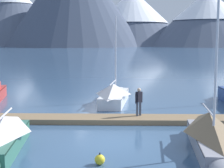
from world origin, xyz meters
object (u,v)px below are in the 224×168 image
mooring_buoy_channel_marker (100,160)px  sailboat_mid_dock_port (115,93)px  person_on_dock (139,100)px  sailboat_mid_dock_starboard (211,135)px  sailboat_second_berth (1,137)px

mooring_buoy_channel_marker → sailboat_mid_dock_port: bearing=86.3°
sailboat_mid_dock_port → person_on_dock: sailboat_mid_dock_port is taller
person_on_dock → mooring_buoy_channel_marker: size_ratio=3.45×
sailboat_mid_dock_starboard → mooring_buoy_channel_marker: (-4.77, -1.36, -0.57)m
sailboat_mid_dock_port → mooring_buoy_channel_marker: size_ratio=14.73×
mooring_buoy_channel_marker → sailboat_second_berth: bearing=162.0°
mooring_buoy_channel_marker → person_on_dock: bearing=73.3°
sailboat_second_berth → sailboat_mid_dock_starboard: size_ratio=0.85×
person_on_dock → sailboat_mid_dock_port: bearing=103.1°
person_on_dock → mooring_buoy_channel_marker: bearing=-106.7°
sailboat_mid_dock_port → mooring_buoy_channel_marker: sailboat_mid_dock_port is taller
sailboat_mid_dock_port → person_on_dock: bearing=-76.9°
sailboat_second_berth → mooring_buoy_channel_marker: sailboat_second_berth is taller
sailboat_second_berth → mooring_buoy_channel_marker: size_ratio=13.72×
sailboat_mid_dock_starboard → person_on_dock: sailboat_mid_dock_starboard is taller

